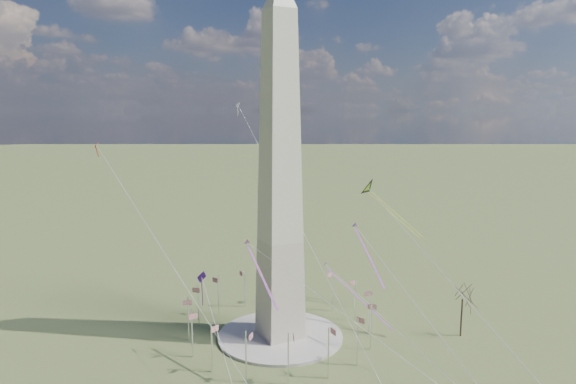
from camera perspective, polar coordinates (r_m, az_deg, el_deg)
name	(u,v)px	position (r m, az deg, el deg)	size (l,w,h in m)	color
ground	(280,337)	(153.82, -0.87, -15.82)	(2000.00, 2000.00, 0.00)	#475F2F
plaza	(280,336)	(153.65, -0.87, -15.69)	(36.00, 36.00, 0.80)	#B1A9A2
washington_monument	(280,172)	(140.57, -0.92, 2.21)	(15.56, 15.56, 100.00)	beige
flagpole_ring	(280,313)	(150.91, -0.88, -13.32)	(54.40, 54.40, 13.00)	white
tree_near	(463,296)	(158.08, 18.83, -10.91)	(9.64, 9.64, 16.86)	#433528
kite_delta_black	(371,191)	(176.05, 9.17, 0.15)	(14.37, 21.62, 18.03)	black
kite_diamond_purple	(202,280)	(138.09, -9.55, -9.67)	(1.77, 3.10, 9.78)	#3C1663
kite_streamer_left	(365,247)	(149.75, 8.51, -6.05)	(4.98, 20.23, 13.99)	red
kite_streamer_mid	(257,266)	(129.60, -3.42, -8.23)	(1.77, 18.87, 12.96)	red
kite_streamer_right	(347,286)	(158.87, 6.56, -10.33)	(11.62, 22.32, 16.52)	red
kite_small_red	(97,147)	(156.36, -20.50, 4.75)	(1.40, 2.01, 4.20)	red
kite_small_white	(238,106)	(183.35, -5.61, 9.50)	(1.32, 2.08, 4.64)	white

